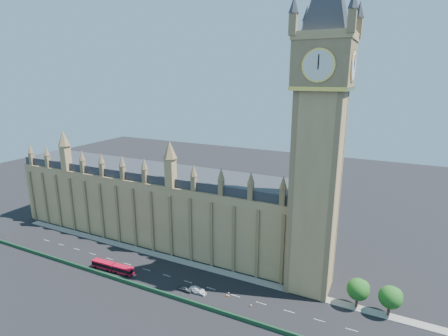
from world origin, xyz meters
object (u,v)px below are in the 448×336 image
at_px(red_bus, 113,267).
at_px(car_grey, 185,288).
at_px(car_silver, 197,290).
at_px(car_white, 200,292).

height_order(red_bus, car_grey, red_bus).
distance_m(red_bus, car_grey, 27.04).
xyz_separation_m(red_bus, car_grey, (27.01, 1.16, -0.64)).
bearing_deg(car_grey, car_silver, -72.44).
bearing_deg(car_white, red_bus, 90.62).
height_order(red_bus, car_silver, red_bus).
bearing_deg(red_bus, car_silver, 1.30).
relative_size(red_bus, car_silver, 3.43).
bearing_deg(car_white, car_grey, 94.04).
relative_size(car_grey, car_silver, 0.97).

